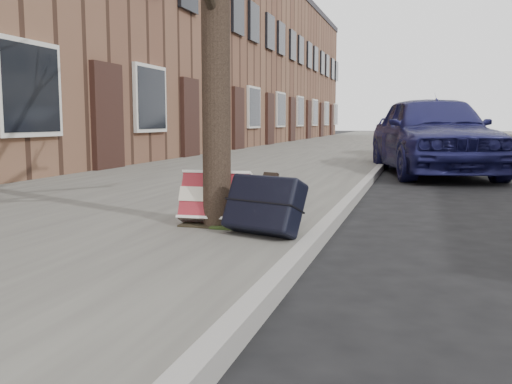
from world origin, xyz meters
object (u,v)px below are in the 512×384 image
(suitcase_navy, at_px, (264,204))
(car_near_mid, at_px, (433,132))
(suitcase_red, at_px, (216,198))
(car_near_front, at_px, (432,134))

(suitcase_navy, distance_m, car_near_mid, 11.53)
(suitcase_red, xyz_separation_m, car_near_mid, (1.99, 11.08, 0.37))
(car_near_front, bearing_deg, car_near_mid, 75.76)
(suitcase_navy, height_order, car_near_mid, car_near_mid)
(suitcase_navy, xyz_separation_m, car_near_mid, (1.46, 11.43, 0.36))
(suitcase_navy, bearing_deg, car_near_mid, 103.39)
(car_near_front, relative_size, car_near_mid, 1.03)
(car_near_front, bearing_deg, suitcase_red, -118.51)
(suitcase_navy, xyz_separation_m, car_near_front, (1.37, 7.16, 0.41))
(car_near_mid, bearing_deg, suitcase_navy, -99.02)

